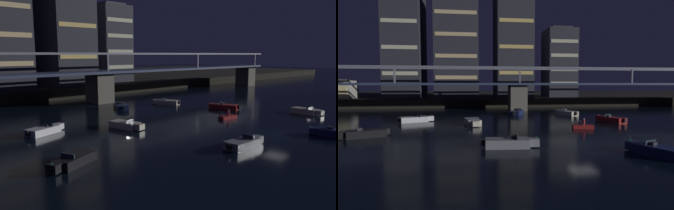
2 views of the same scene
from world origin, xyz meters
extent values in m
plane|color=black|center=(0.00, 0.00, 0.00)|extent=(400.00, 400.00, 0.00)
cube|color=black|center=(0.00, 84.07, 1.10)|extent=(240.00, 80.00, 2.20)
cube|color=#605B51|center=(0.00, 36.07, 2.77)|extent=(3.60, 4.40, 5.55)
cube|color=#2D3856|center=(0.00, 36.07, 5.78)|extent=(105.60, 6.40, 0.45)
cube|color=slate|center=(0.00, 33.17, 9.20)|extent=(105.60, 0.36, 0.36)
cube|color=slate|center=(0.00, 38.97, 9.20)|extent=(105.60, 0.36, 0.36)
cube|color=slate|center=(-24.90, 33.17, 7.60)|extent=(0.30, 0.30, 3.20)
cube|color=slate|center=(0.00, 33.17, 7.60)|extent=(0.30, 0.30, 3.20)
cube|color=slate|center=(24.90, 33.17, 7.60)|extent=(0.30, 0.30, 3.20)
cube|color=#282833|center=(-26.50, 51.97, 17.46)|extent=(8.83, 13.81, 30.52)
cube|color=beige|center=(-26.50, 45.01, 8.30)|extent=(8.12, 0.10, 0.90)
cube|color=beige|center=(-26.50, 45.01, 14.41)|extent=(8.12, 0.10, 0.90)
cube|color=beige|center=(-26.50, 45.01, 20.51)|extent=(8.12, 0.10, 0.90)
cube|color=#282833|center=(-13.41, 50.34, 15.20)|extent=(10.87, 9.80, 26.00)
cube|color=beige|center=(-13.41, 45.39, 7.40)|extent=(10.00, 0.10, 0.90)
cube|color=beige|center=(-13.41, 45.39, 12.60)|extent=(10.00, 0.10, 0.90)
cube|color=beige|center=(-13.41, 45.39, 17.80)|extent=(10.00, 0.10, 0.90)
cube|color=beige|center=(-13.41, 45.39, 23.00)|extent=(10.00, 0.10, 0.90)
cube|color=#282833|center=(1.39, 52.51, 18.29)|extent=(9.33, 13.82, 32.17)
cube|color=#F2D172|center=(1.39, 45.55, 8.63)|extent=(8.58, 0.10, 0.90)
cube|color=#F2D172|center=(1.39, 45.55, 15.07)|extent=(8.58, 0.10, 0.90)
cube|color=#F2D172|center=(1.39, 45.55, 21.50)|extent=(8.58, 0.10, 0.90)
cube|color=#282833|center=(15.33, 54.53, 11.67)|extent=(8.20, 9.23, 18.95)
cube|color=beige|center=(15.33, 49.86, 5.99)|extent=(7.55, 0.10, 0.90)
cube|color=beige|center=(15.33, 49.86, 9.78)|extent=(7.55, 0.10, 0.90)
cube|color=beige|center=(15.33, 49.86, 13.57)|extent=(7.55, 0.10, 0.90)
cube|color=beige|center=(15.33, 49.86, 17.36)|extent=(7.55, 0.10, 0.90)
cube|color=#282833|center=(15.33, 54.53, 21.45)|extent=(5.74, 6.46, 0.60)
cube|color=gray|center=(-7.28, -0.28, 0.40)|extent=(4.00, 2.01, 0.80)
cube|color=gray|center=(-4.88, -0.41, 0.45)|extent=(0.95, 1.04, 0.70)
cube|color=#283342|center=(-6.43, -0.32, 0.98)|extent=(0.17, 1.35, 0.36)
cube|color=#262628|center=(-6.68, -0.31, 0.92)|extent=(0.43, 0.58, 0.24)
cube|color=black|center=(-9.43, -0.16, 0.50)|extent=(0.38, 0.38, 0.60)
sphere|color=#33D84C|center=(-4.63, -0.42, 0.88)|extent=(0.12, 0.12, 0.12)
cube|color=beige|center=(7.49, 25.27, 0.40)|extent=(3.30, 4.30, 0.80)
cube|color=beige|center=(6.47, 27.44, 0.45)|extent=(1.28, 1.24, 0.70)
cube|color=#283342|center=(7.13, 26.03, 0.98)|extent=(1.26, 0.67, 0.36)
cube|color=#262628|center=(7.24, 25.81, 0.92)|extent=(0.68, 0.60, 0.24)
cube|color=black|center=(8.41, 23.32, 0.50)|extent=(0.48, 0.48, 0.60)
sphere|color=#33D84C|center=(6.36, 27.67, 0.88)|extent=(0.12, 0.12, 0.12)
cube|color=maroon|center=(10.71, 14.74, 0.40)|extent=(3.13, 4.30, 0.80)
cube|color=maroon|center=(9.81, 16.97, 0.45)|extent=(1.25, 1.20, 0.70)
cube|color=#283342|center=(10.39, 15.52, 0.98)|extent=(1.29, 0.60, 0.36)
cube|color=#262628|center=(10.48, 15.29, 0.92)|extent=(0.67, 0.58, 0.24)
cube|color=black|center=(11.51, 12.74, 0.50)|extent=(0.47, 0.47, 0.60)
sphere|color=beige|center=(9.71, 17.20, 0.88)|extent=(0.12, 0.12, 0.12)
cube|color=silver|center=(-18.80, 18.98, 0.40)|extent=(4.29, 3.00, 0.80)
cube|color=silver|center=(-16.53, 19.78, 0.45)|extent=(1.18, 1.23, 0.70)
cube|color=#283342|center=(-17.99, 19.26, 0.98)|extent=(0.54, 1.31, 0.36)
cube|color=#262628|center=(-18.23, 19.18, 0.92)|extent=(0.56, 0.66, 0.24)
cube|color=black|center=(-20.83, 18.27, 0.50)|extent=(0.46, 0.46, 0.60)
sphere|color=red|center=(-16.29, 19.86, 0.88)|extent=(0.12, 0.12, 0.12)
cube|color=black|center=(-21.58, 6.74, 0.40)|extent=(4.30, 3.16, 0.80)
cube|color=black|center=(-23.81, 5.82, 0.45)|extent=(1.21, 1.26, 0.70)
cube|color=#283342|center=(-22.37, 6.41, 0.98)|extent=(0.61, 1.29, 0.36)
cube|color=#262628|center=(-22.14, 6.51, 0.92)|extent=(0.58, 0.67, 0.24)
cube|color=black|center=(-19.59, 7.56, 0.50)|extent=(0.47, 0.47, 0.60)
sphere|color=#33D84C|center=(-24.04, 5.72, 0.88)|extent=(0.12, 0.12, 0.12)
cube|color=beige|center=(-10.11, 15.02, 0.40)|extent=(2.42, 4.15, 0.80)
cube|color=beige|center=(-9.71, 12.65, 0.45)|extent=(1.12, 1.05, 0.70)
cube|color=#283342|center=(-9.97, 14.18, 0.98)|extent=(1.35, 0.32, 0.36)
cube|color=#262628|center=(-10.01, 14.43, 0.92)|extent=(0.62, 0.49, 0.24)
cube|color=black|center=(-10.46, 17.15, 0.50)|extent=(0.41, 0.41, 0.60)
sphere|color=red|center=(-9.67, 12.40, 0.88)|extent=(0.12, 0.12, 0.12)
cube|color=#19234C|center=(4.21, -5.04, 0.40)|extent=(3.20, 4.30, 0.80)
cube|color=#19234C|center=(3.26, -2.83, 0.45)|extent=(1.26, 1.22, 0.70)
cube|color=#283342|center=(3.88, -4.26, 0.98)|extent=(1.28, 0.62, 0.36)
cube|color=#262628|center=(3.97, -4.49, 0.92)|extent=(0.67, 0.59, 0.24)
sphere|color=#33D84C|center=(3.16, -2.60, 0.88)|extent=(0.12, 0.12, 0.12)
cube|color=#19234C|center=(-1.69, 27.17, 0.40)|extent=(3.26, 4.30, 0.80)
cube|color=#19234C|center=(-0.69, 29.35, 0.45)|extent=(1.27, 1.23, 0.70)
cube|color=#283342|center=(-1.34, 27.94, 0.98)|extent=(1.27, 0.65, 0.36)
cube|color=#262628|center=(-1.44, 27.71, 0.92)|extent=(0.68, 0.60, 0.24)
cube|color=black|center=(-2.59, 25.21, 0.50)|extent=(0.48, 0.48, 0.60)
sphere|color=red|center=(-0.59, 29.58, 0.88)|extent=(0.12, 0.12, 0.12)
cube|color=maroon|center=(3.90, 9.47, 0.24)|extent=(2.77, 1.61, 0.48)
cube|color=#7F6647|center=(3.90, 9.47, 0.51)|extent=(0.40, 1.01, 0.06)
cylinder|color=#B22633|center=(4.00, 9.45, 0.84)|extent=(0.32, 0.32, 0.60)
sphere|color=tan|center=(4.00, 9.45, 1.25)|extent=(0.22, 0.22, 0.22)
cylinder|color=olive|center=(4.12, 10.49, 0.58)|extent=(0.36, 1.50, 0.59)
camera|label=1|loc=(-34.78, -17.81, 9.08)|focal=35.70mm
camera|label=2|loc=(-10.78, -25.46, 5.64)|focal=30.66mm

